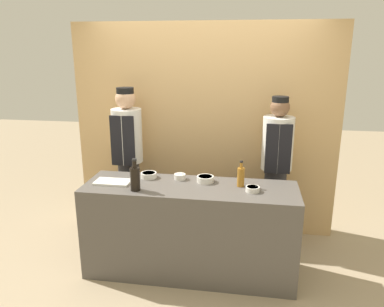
{
  "coord_description": "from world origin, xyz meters",
  "views": [
    {
      "loc": [
        0.53,
        -3.2,
        2.13
      ],
      "look_at": [
        0.0,
        0.12,
        1.17
      ],
      "focal_mm": 35.0,
      "sensor_mm": 36.0,
      "label": 1
    }
  ],
  "objects_px": {
    "sauce_bowl_red": "(205,179)",
    "chef_left": "(128,156)",
    "sauce_bowl_brown": "(180,176)",
    "sauce_bowl_green": "(149,175)",
    "cutting_board": "(113,182)",
    "bottle_amber": "(241,176)",
    "bottle_soy": "(135,178)",
    "chef_right": "(276,167)",
    "sauce_bowl_yellow": "(253,189)"
  },
  "relations": [
    {
      "from": "sauce_bowl_brown",
      "to": "chef_right",
      "type": "bearing_deg",
      "value": 28.18
    },
    {
      "from": "bottle_amber",
      "to": "sauce_bowl_green",
      "type": "bearing_deg",
      "value": 174.18
    },
    {
      "from": "sauce_bowl_green",
      "to": "bottle_soy",
      "type": "height_order",
      "value": "bottle_soy"
    },
    {
      "from": "sauce_bowl_green",
      "to": "cutting_board",
      "type": "xyz_separation_m",
      "value": [
        -0.3,
        -0.2,
        -0.02
      ]
    },
    {
      "from": "chef_right",
      "to": "bottle_soy",
      "type": "bearing_deg",
      "value": -146.37
    },
    {
      "from": "bottle_soy",
      "to": "chef_right",
      "type": "xyz_separation_m",
      "value": [
        1.28,
        0.85,
        -0.1
      ]
    },
    {
      "from": "sauce_bowl_brown",
      "to": "chef_right",
      "type": "xyz_separation_m",
      "value": [
        0.94,
        0.51,
        -0.02
      ]
    },
    {
      "from": "bottle_amber",
      "to": "chef_right",
      "type": "bearing_deg",
      "value": 59.48
    },
    {
      "from": "cutting_board",
      "to": "bottle_soy",
      "type": "relative_size",
      "value": 1.13
    },
    {
      "from": "sauce_bowl_brown",
      "to": "bottle_soy",
      "type": "height_order",
      "value": "bottle_soy"
    },
    {
      "from": "sauce_bowl_red",
      "to": "cutting_board",
      "type": "height_order",
      "value": "sauce_bowl_red"
    },
    {
      "from": "chef_left",
      "to": "sauce_bowl_brown",
      "type": "bearing_deg",
      "value": -36.2
    },
    {
      "from": "chef_right",
      "to": "cutting_board",
      "type": "bearing_deg",
      "value": -155.48
    },
    {
      "from": "sauce_bowl_green",
      "to": "chef_left",
      "type": "distance_m",
      "value": 0.64
    },
    {
      "from": "sauce_bowl_red",
      "to": "chef_right",
      "type": "distance_m",
      "value": 0.88
    },
    {
      "from": "sauce_bowl_yellow",
      "to": "sauce_bowl_red",
      "type": "relative_size",
      "value": 0.77
    },
    {
      "from": "sauce_bowl_brown",
      "to": "sauce_bowl_red",
      "type": "bearing_deg",
      "value": -8.31
    },
    {
      "from": "sauce_bowl_red",
      "to": "bottle_soy",
      "type": "height_order",
      "value": "bottle_soy"
    },
    {
      "from": "bottle_soy",
      "to": "chef_right",
      "type": "bearing_deg",
      "value": 33.63
    },
    {
      "from": "cutting_board",
      "to": "chef_left",
      "type": "distance_m",
      "value": 0.71
    },
    {
      "from": "sauce_bowl_brown",
      "to": "bottle_amber",
      "type": "xyz_separation_m",
      "value": [
        0.59,
        -0.1,
        0.07
      ]
    },
    {
      "from": "sauce_bowl_brown",
      "to": "chef_left",
      "type": "height_order",
      "value": "chef_left"
    },
    {
      "from": "sauce_bowl_red",
      "to": "chef_left",
      "type": "relative_size",
      "value": 0.09
    },
    {
      "from": "sauce_bowl_green",
      "to": "sauce_bowl_yellow",
      "type": "bearing_deg",
      "value": -11.61
    },
    {
      "from": "sauce_bowl_red",
      "to": "bottle_soy",
      "type": "xyz_separation_m",
      "value": [
        -0.59,
        -0.31,
        0.08
      ]
    },
    {
      "from": "sauce_bowl_yellow",
      "to": "bottle_soy",
      "type": "xyz_separation_m",
      "value": [
        -1.04,
        -0.14,
        0.09
      ]
    },
    {
      "from": "sauce_bowl_green",
      "to": "sauce_bowl_brown",
      "type": "xyz_separation_m",
      "value": [
        0.31,
        0.01,
        0.0
      ]
    },
    {
      "from": "sauce_bowl_brown",
      "to": "bottle_soy",
      "type": "relative_size",
      "value": 0.38
    },
    {
      "from": "sauce_bowl_red",
      "to": "sauce_bowl_green",
      "type": "xyz_separation_m",
      "value": [
        -0.56,
        0.03,
        -0.0
      ]
    },
    {
      "from": "sauce_bowl_red",
      "to": "cutting_board",
      "type": "xyz_separation_m",
      "value": [
        -0.86,
        -0.17,
        -0.02
      ]
    },
    {
      "from": "sauce_bowl_brown",
      "to": "cutting_board",
      "type": "bearing_deg",
      "value": -161.59
    },
    {
      "from": "bottle_amber",
      "to": "chef_left",
      "type": "distance_m",
      "value": 1.42
    },
    {
      "from": "cutting_board",
      "to": "chef_left",
      "type": "bearing_deg",
      "value": 96.62
    },
    {
      "from": "bottle_soy",
      "to": "bottle_amber",
      "type": "relative_size",
      "value": 1.21
    },
    {
      "from": "cutting_board",
      "to": "chef_left",
      "type": "relative_size",
      "value": 0.2
    },
    {
      "from": "sauce_bowl_yellow",
      "to": "chef_right",
      "type": "height_order",
      "value": "chef_right"
    },
    {
      "from": "bottle_soy",
      "to": "chef_right",
      "type": "distance_m",
      "value": 1.54
    },
    {
      "from": "sauce_bowl_red",
      "to": "bottle_amber",
      "type": "bearing_deg",
      "value": -10.15
    },
    {
      "from": "sauce_bowl_brown",
      "to": "sauce_bowl_yellow",
      "type": "bearing_deg",
      "value": -16.94
    },
    {
      "from": "chef_right",
      "to": "sauce_bowl_green",
      "type": "bearing_deg",
      "value": -157.85
    },
    {
      "from": "sauce_bowl_red",
      "to": "chef_left",
      "type": "bearing_deg",
      "value": 150.1
    },
    {
      "from": "sauce_bowl_brown",
      "to": "bottle_amber",
      "type": "height_order",
      "value": "bottle_amber"
    },
    {
      "from": "cutting_board",
      "to": "sauce_bowl_brown",
      "type": "bearing_deg",
      "value": 18.41
    },
    {
      "from": "bottle_soy",
      "to": "sauce_bowl_red",
      "type": "bearing_deg",
      "value": 27.73
    },
    {
      "from": "sauce_bowl_yellow",
      "to": "chef_left",
      "type": "relative_size",
      "value": 0.07
    },
    {
      "from": "chef_left",
      "to": "bottle_soy",
      "type": "bearing_deg",
      "value": -67.61
    },
    {
      "from": "sauce_bowl_green",
      "to": "bottle_amber",
      "type": "bearing_deg",
      "value": -5.82
    },
    {
      "from": "bottle_soy",
      "to": "chef_right",
      "type": "height_order",
      "value": "chef_right"
    },
    {
      "from": "sauce_bowl_red",
      "to": "chef_left",
      "type": "distance_m",
      "value": 1.09
    },
    {
      "from": "sauce_bowl_yellow",
      "to": "sauce_bowl_red",
      "type": "distance_m",
      "value": 0.48
    }
  ]
}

